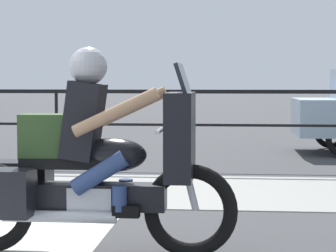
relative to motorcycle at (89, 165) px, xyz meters
The scene contains 3 objects.
sidewalk_band 3.48m from the motorcycle, 118.51° to the left, with size 44.00×2.40×0.01m, color #99968E.
fence_railing 5.38m from the motorcycle, 107.65° to the left, with size 36.00×0.05×1.20m.
motorcycle is the anchor object (origin of this frame).
Camera 1 is at (2.70, -4.50, 1.35)m, focal length 70.00 mm.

